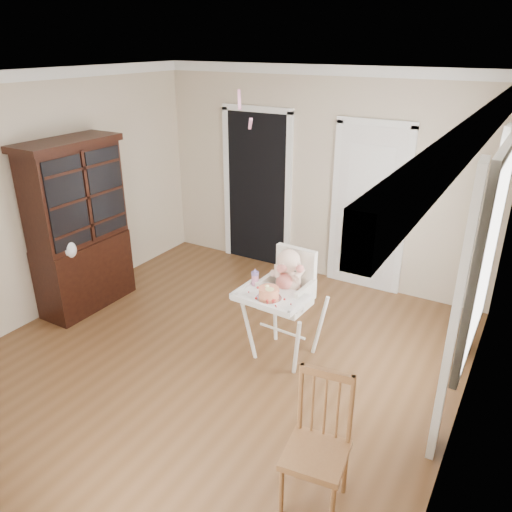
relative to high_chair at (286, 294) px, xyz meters
The scene contains 16 objects.
floor 1.05m from the high_chair, 135.96° to the right, with size 5.00×5.00×0.00m, color brown.
ceiling 2.14m from the high_chair, 135.96° to the right, with size 5.00×5.00×0.00m, color white.
wall_back 2.14m from the high_chair, 105.92° to the left, with size 4.50×4.50×0.00m, color beige.
wall_left 2.93m from the high_chair, 169.11° to the right, with size 5.00×5.00×0.00m, color beige.
wall_right 1.89m from the high_chair, 17.73° to the right, with size 5.00×5.00×0.00m, color beige.
crown_molding 2.08m from the high_chair, 135.96° to the right, with size 4.50×5.00×0.12m, color white, non-canonical shape.
doorway 2.46m from the high_chair, 126.90° to the left, with size 1.06×0.05×2.22m.
closet_door 1.97m from the high_chair, 85.81° to the left, with size 0.96×0.09×2.13m.
window_right 1.74m from the high_chair, ahead, with size 0.13×1.84×2.30m.
high_chair is the anchor object (origin of this frame).
baby 0.18m from the high_chair, 83.77° to the left, with size 0.34×0.27×0.53m.
cake 0.34m from the high_chair, 92.64° to the right, with size 0.24×0.24×0.11m.
sippy_cup 0.34m from the high_chair, 151.33° to the right, with size 0.07×0.07×0.18m.
china_cabinet 2.57m from the high_chair, behind, with size 0.53×1.18×1.99m.
dining_chair 1.76m from the high_chair, 55.58° to the right, with size 0.46×0.46×1.00m.
streamer 2.03m from the high_chair, 144.96° to the left, with size 0.03×0.50×0.02m, color #FF93C1, non-canonical shape.
Camera 1 is at (2.48, -3.29, 2.97)m, focal length 35.00 mm.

